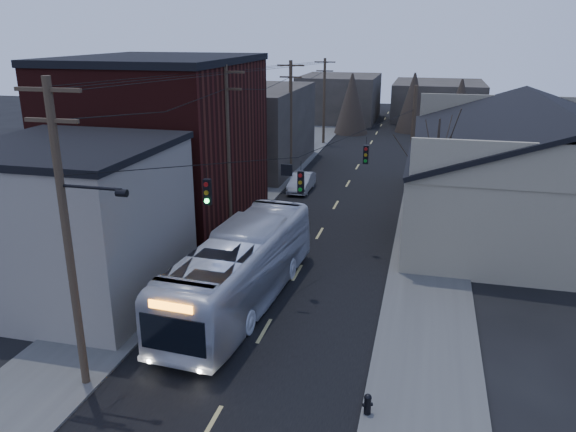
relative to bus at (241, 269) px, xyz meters
name	(u,v)px	position (x,y,z in m)	size (l,w,h in m)	color
road_surface	(344,190)	(1.68, 19.89, -1.71)	(9.00, 110.00, 0.02)	black
sidewalk_left	(263,184)	(-4.82, 19.89, -1.66)	(4.00, 110.00, 0.12)	#474744
sidewalk_right	(431,195)	(8.18, 19.89, -1.66)	(4.00, 110.00, 0.12)	#474744
building_clapboard	(75,226)	(-7.32, -1.11, 1.78)	(8.00, 8.00, 7.00)	#6D665B
building_brick	(163,145)	(-8.32, 9.89, 3.28)	(10.00, 12.00, 10.00)	black
building_left_far	(250,128)	(-7.82, 25.89, 1.78)	(9.00, 14.00, 7.00)	#312C27
warehouse	(541,183)	(14.68, 14.89, 0.98)	(16.16, 20.60, 7.73)	#7F735C
building_far_left	(340,98)	(-4.32, 54.89, 1.28)	(10.00, 12.00, 6.00)	#312C27
building_far_right	(438,100)	(8.68, 59.89, 0.78)	(12.00, 14.00, 5.00)	#312C27
bare_tree	(435,183)	(8.18, 9.89, 1.88)	(0.40, 0.40, 7.20)	black
utility_lines	(287,138)	(-1.43, 14.04, 3.24)	(11.24, 45.28, 10.50)	#382B1E
bus	(241,269)	(0.00, 0.00, 0.00)	(2.89, 12.34, 3.44)	silver
parked_car	(302,182)	(-1.49, 18.96, -1.04)	(1.45, 4.14, 1.37)	#9C9FA4
fire_hydrant	(368,403)	(6.38, -6.46, -1.21)	(0.35, 0.25, 0.72)	black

